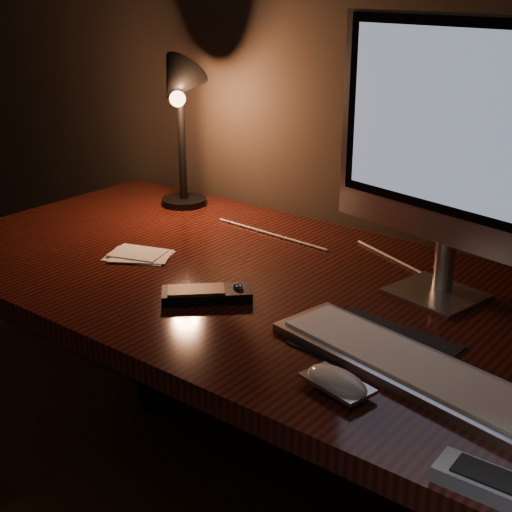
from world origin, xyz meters
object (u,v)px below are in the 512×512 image
Objects in this scene: mouse at (337,384)px; desk_lamp at (178,105)px; media_remote at (207,294)px; desk at (301,331)px; monitor at (450,139)px; keyboard at (410,366)px.

desk_lamp reaches higher than mouse.
media_remote is at bearing 174.18° from mouse.
desk is at bearing 143.74° from mouse.
monitor is 4.73× the size of mouse.
mouse is (0.29, -0.33, 0.14)m from desk.
media_remote is (-0.32, -0.27, -0.29)m from monitor.
mouse is at bearing -73.52° from monitor.
media_remote is 0.41× the size of desk_lamp.
desk is 3.19× the size of monitor.
desk is 9.98× the size of media_remote.
keyboard is at bearing 75.21° from mouse.
media_remote reaches higher than desk.
desk is 15.08× the size of mouse.
desk is 4.05× the size of desk_lamp.
keyboard is (0.09, -0.28, -0.29)m from monitor.
monitor reaches higher than desk.
media_remote is at bearing -107.23° from desk.
mouse is at bearing -48.78° from desk.
desk_lamp reaches higher than media_remote.
monitor is 0.75m from desk_lamp.
monitor is at bearing 107.19° from mouse.
media_remote is (-0.07, -0.21, 0.14)m from desk.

